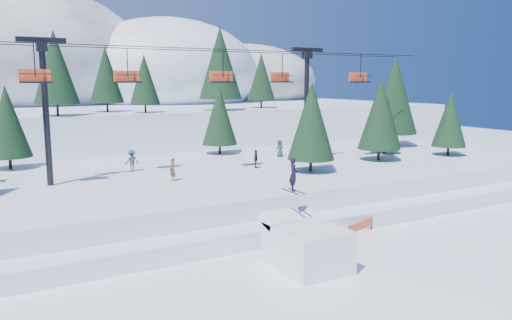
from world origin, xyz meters
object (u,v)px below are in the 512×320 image
jump_kicker (306,244)px  banner_near (361,226)px  chairlift (189,88)px  banner_far (344,218)px

jump_kicker → banner_near: bearing=25.3°
chairlift → banner_far: (6.58, -11.56, -8.78)m
banner_near → banner_far: (0.24, 2.01, 0.00)m
chairlift → banner_far: 15.94m
banner_near → jump_kicker: bearing=-154.7°
jump_kicker → banner_far: size_ratio=2.14×
jump_kicker → banner_far: 8.39m
chairlift → banner_near: bearing=-65.0°
jump_kicker → banner_far: jump_kicker is taller
banner_far → chairlift: bearing=119.7°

